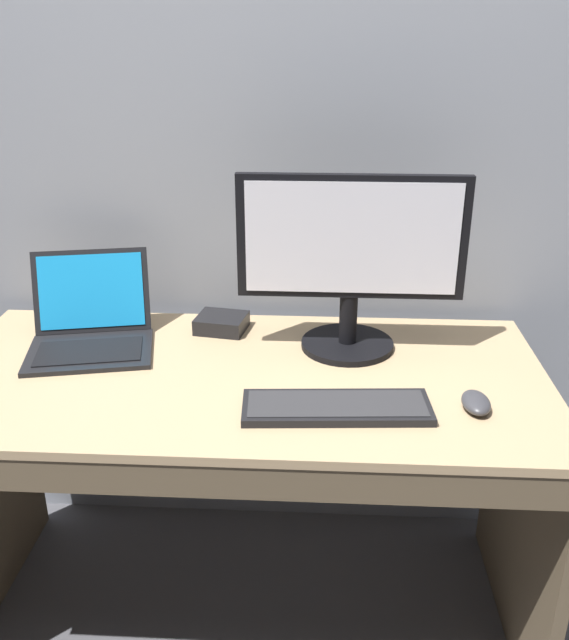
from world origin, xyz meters
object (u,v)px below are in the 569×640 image
(external_monitor, at_px, (351,260))
(computer_mouse, at_px, (476,403))
(external_drive_box, at_px, (222,323))
(wired_keyboard, at_px, (337,407))
(laptop_black, at_px, (90,331))

(external_monitor, height_order, computer_mouse, external_monitor)
(external_monitor, relative_size, computer_mouse, 5.55)
(external_monitor, relative_size, external_drive_box, 4.27)
(wired_keyboard, bearing_deg, external_monitor, 84.24)
(computer_mouse, distance_m, external_drive_box, 0.73)
(laptop_black, xyz_separation_m, wired_keyboard, (0.63, -0.29, -0.03))
(wired_keyboard, relative_size, computer_mouse, 4.13)
(laptop_black, height_order, computer_mouse, laptop_black)
(external_monitor, xyz_separation_m, wired_keyboard, (-0.03, -0.32, -0.23))
(laptop_black, bearing_deg, external_drive_box, 20.66)
(external_monitor, relative_size, wired_keyboard, 1.34)
(laptop_black, distance_m, external_drive_box, 0.35)
(external_monitor, bearing_deg, laptop_black, -178.17)
(computer_mouse, relative_size, external_drive_box, 0.77)
(wired_keyboard, xyz_separation_m, external_drive_box, (-0.31, 0.42, 0.01))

